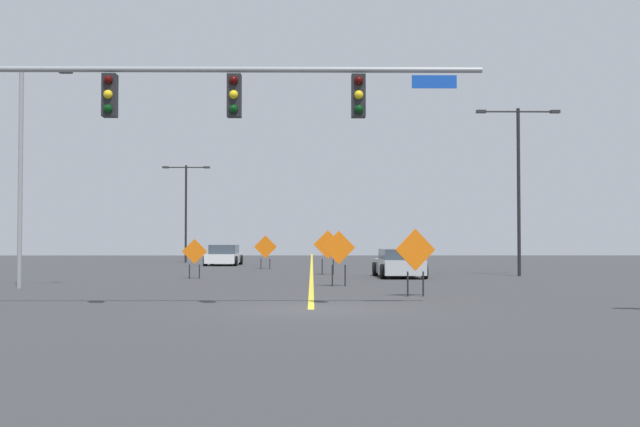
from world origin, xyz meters
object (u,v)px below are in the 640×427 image
Objects in this scene: construction_sign_left_lane at (195,254)px; traffic_signal_assembly at (169,111)px; construction_sign_right_lane at (328,246)px; construction_sign_median_near at (339,251)px; street_lamp_far_left at (519,175)px; car_silver_far at (399,264)px; street_lamp_near_right at (21,156)px; construction_sign_left_shoulder at (265,248)px; street_lamp_near_left at (186,204)px; construction_sign_median_far at (415,253)px; car_white_mid at (224,256)px.

traffic_signal_assembly is at bearing -83.96° from construction_sign_left_lane.
construction_sign_right_lane reaches higher than construction_sign_median_near.
traffic_signal_assembly is 7.12× the size of construction_sign_left_lane.
car_silver_far is at bearing -167.99° from street_lamp_far_left.
street_lamp_far_left reaches higher than car_silver_far.
street_lamp_far_left is 12.15m from construction_sign_median_near.
construction_sign_median_near is 8.31m from construction_sign_left_lane.
construction_sign_left_shoulder is (7.48, 17.87, -3.42)m from street_lamp_near_right.
street_lamp_near_left reaches higher than construction_sign_median_far.
construction_sign_median_near is (-8.60, -7.89, -3.37)m from street_lamp_far_left.
construction_sign_left_shoulder is 1.12× the size of construction_sign_left_lane.
street_lamp_far_left is 1.79× the size of car_silver_far.
traffic_signal_assembly is at bearing -51.62° from street_lamp_near_right.
construction_sign_median_far is (2.33, -14.51, -0.07)m from construction_sign_right_lane.
street_lamp_near_right is 16.53m from car_silver_far.
car_white_mid is 18.97m from car_silver_far.
traffic_signal_assembly is 1.57× the size of street_lamp_far_left.
traffic_signal_assembly is at bearing -91.76° from construction_sign_left_shoulder.
construction_sign_median_near is (-2.11, 5.12, 0.00)m from construction_sign_median_far.
street_lamp_near_left is at bearing 88.12° from street_lamp_near_right.
car_silver_far is at bearing -59.79° from street_lamp_near_left.
construction_sign_left_shoulder is 0.44× the size of car_silver_far.
traffic_signal_assembly reaches higher than construction_sign_right_lane.
traffic_signal_assembly reaches higher than construction_sign_left_lane.
street_lamp_near_right is 0.99× the size of street_lamp_far_left.
street_lamp_near_left reaches higher than car_silver_far.
car_white_mid is at bearing 79.65° from street_lamp_near_right.
car_white_mid is at bearing 115.43° from construction_sign_right_lane.
construction_sign_right_lane is at bearing 77.42° from traffic_signal_assembly.
street_lamp_far_left is 15.50m from construction_sign_left_shoulder.
street_lamp_near_left reaches higher than construction_sign_left_shoulder.
construction_sign_left_lane is 0.40× the size of car_silver_far.
street_lamp_near_left is 3.51× the size of construction_sign_median_near.
construction_sign_left_lane is at bearing 96.04° from traffic_signal_assembly.
street_lamp_near_left is at bearing 98.37° from traffic_signal_assembly.
car_white_mid is (3.42, -6.03, -3.62)m from street_lamp_near_left.
construction_sign_left_shoulder is 0.48× the size of car_white_mid.
construction_sign_left_shoulder is at bearing 144.04° from street_lamp_far_left.
construction_sign_median_near reaches higher than car_silver_far.
traffic_signal_assembly is at bearing -86.02° from car_white_mid.
street_lamp_near_right is 3.62× the size of construction_sign_right_lane.
street_lamp_far_left reaches higher than construction_sign_left_lane.
street_lamp_near_right is at bearing -136.06° from construction_sign_right_lane.
construction_sign_left_shoulder is 12.03m from car_silver_far.
construction_sign_right_lane is at bearing 43.94° from street_lamp_near_right.
construction_sign_right_lane is 0.49× the size of car_silver_far.
construction_sign_median_near is at bearing -137.45° from street_lamp_far_left.
construction_sign_median_far is at bearing -72.61° from car_white_mid.
construction_sign_right_lane reaches higher than car_silver_far.
car_silver_far is (7.35, 16.21, -4.21)m from traffic_signal_assembly.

